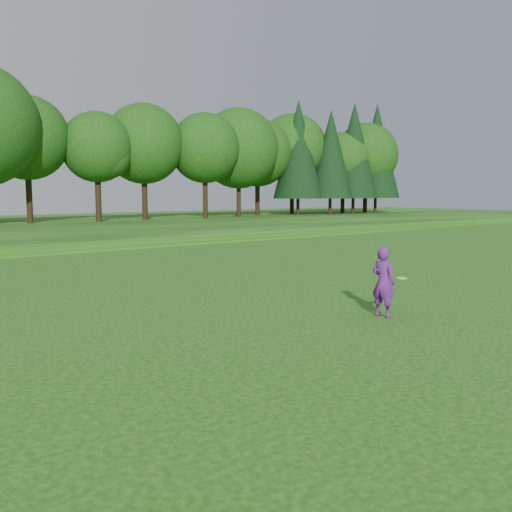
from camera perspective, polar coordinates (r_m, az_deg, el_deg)
ground at (r=14.23m, az=6.51°, el=-6.70°), size 140.00×140.00×0.00m
walking_path at (r=31.50m, az=-20.22°, el=0.26°), size 130.00×1.60×0.04m
woman at (r=15.03m, az=12.62°, el=-2.57°), size 0.50×1.00×1.82m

